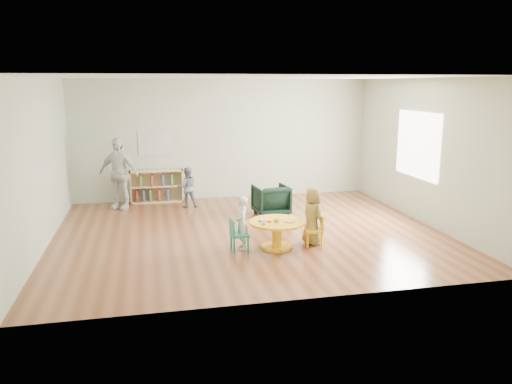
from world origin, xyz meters
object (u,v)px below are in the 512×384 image
kid_chair_right (317,229)px  toddler (187,187)px  child_right (313,216)px  adult_caretaker (119,173)px  bookshelf (156,186)px  armchair (271,200)px  activity_table (277,229)px  kid_chair_left (237,234)px  child_left (242,223)px

kid_chair_right → toddler: toddler is taller
child_right → adult_caretaker: adult_caretaker is taller
bookshelf → armchair: bearing=-36.5°
activity_table → adult_caretaker: adult_caretaker is taller
armchair → toddler: toddler is taller
activity_table → bookshelf: bookshelf is taller
kid_chair_left → kid_chair_right: 1.35m
bookshelf → adult_caretaker: (-0.79, -0.49, 0.42)m
bookshelf → kid_chair_left: bearing=-72.3°
bookshelf → armchair: bookshelf is taller
armchair → adult_caretaker: (-3.11, 1.22, 0.47)m
kid_chair_right → armchair: (-0.26, 2.15, 0.02)m
activity_table → child_right: child_right is taller
kid_chair_left → activity_table: bearing=87.3°
child_right → activity_table: bearing=77.7°
armchair → child_right: (0.22, -2.04, 0.18)m
armchair → toddler: bearing=-38.5°
bookshelf → toddler: toddler is taller
child_left → activity_table: bearing=88.5°
bookshelf → kid_chair_right: bearing=-56.3°
activity_table → adult_caretaker: 4.30m
kid_chair_right → adult_caretaker: adult_caretaker is taller
kid_chair_left → adult_caretaker: 3.92m
kid_chair_left → armchair: armchair is taller
bookshelf → activity_table: bearing=-63.6°
kid_chair_left → toddler: 3.21m
activity_table → kid_chair_left: (-0.67, 0.00, -0.03)m
kid_chair_left → child_left: child_left is taller
toddler → child_right: bearing=119.5°
bookshelf → adult_caretaker: adult_caretaker is taller
activity_table → toddler: bearing=111.2°
kid_chair_right → child_right: 0.23m
child_right → adult_caretaker: (-3.32, 3.26, 0.29)m
activity_table → adult_caretaker: bearing=128.9°
activity_table → toddler: toddler is taller
kid_chair_right → child_left: (-1.26, 0.12, 0.15)m
activity_table → kid_chair_right: 0.68m
kid_chair_right → child_left: child_left is taller
bookshelf → armchair: (2.31, -1.71, -0.05)m
adult_caretaker → bookshelf: bearing=59.1°
bookshelf → toddler: size_ratio=1.34×
activity_table → child_right: (0.64, 0.06, 0.17)m
bookshelf → toddler: bearing=-44.7°
toddler → activity_table: bearing=109.6°
kid_chair_right → bookshelf: bearing=46.2°
toddler → bookshelf: bearing=-46.2°
kid_chair_right → armchair: size_ratio=0.78×
armchair → kid_chair_right: bearing=91.0°
armchair → toddler: (-1.65, 1.05, 0.13)m
toddler → adult_caretaker: adult_caretaker is taller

